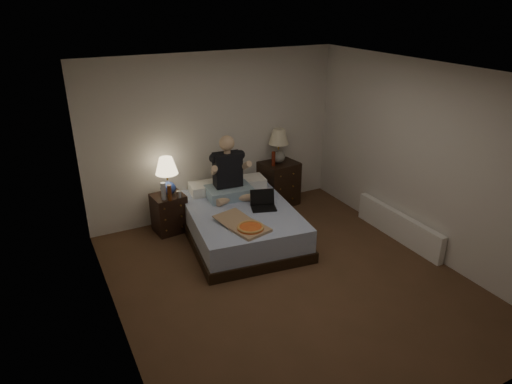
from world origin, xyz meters
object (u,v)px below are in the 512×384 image
beer_bottle_left (170,193)px  beer_bottle_right (273,159)px  laptop (264,201)px  nightstand_left (169,213)px  nightstand_right (278,183)px  lamp_left (167,176)px  radiator (398,226)px  person (229,168)px  pizza_box (251,228)px  bed (241,224)px  lamp_right (279,146)px  water_bottle (164,191)px  soda_can (179,194)px

beer_bottle_left → beer_bottle_right: beer_bottle_right is taller
beer_bottle_left → laptop: size_ratio=0.68×
nightstand_left → nightstand_right: 1.91m
lamp_left → radiator: size_ratio=0.35×
beer_bottle_right → person: 0.94m
nightstand_left → laptop: 1.43m
lamp_left → pizza_box: bearing=-64.8°
bed → lamp_right: 1.54m
beer_bottle_right → person: (-0.90, -0.27, 0.09)m
radiator → nightstand_left: bearing=148.5°
nightstand_left → lamp_right: size_ratio=1.02×
lamp_right → nightstand_left: bearing=-176.8°
water_bottle → soda_can: 0.22m
soda_can → person: 0.81m
lamp_right → person: 1.10m
lamp_left → soda_can: bearing=-61.9°
soda_can → beer_bottle_left: bearing=-165.8°
water_bottle → beer_bottle_right: (1.84, 0.13, 0.14)m
nightstand_right → beer_bottle_right: (-0.15, -0.09, 0.48)m
nightstand_right → laptop: 1.25m
nightstand_right → soda_can: size_ratio=7.26×
pizza_box → nightstand_right: bearing=35.7°
nightstand_left → beer_bottle_right: 1.84m
nightstand_right → lamp_left: bearing=174.4°
nightstand_left → bed: bearing=-46.1°
person → beer_bottle_left: bearing=-179.3°
beer_bottle_right → water_bottle: bearing=-175.9°
nightstand_right → laptop: size_ratio=2.13×
lamp_left → person: size_ratio=0.60×
nightstand_right → beer_bottle_right: beer_bottle_right is taller
soda_can → beer_bottle_left: (-0.14, -0.04, 0.06)m
beer_bottle_right → radiator: 2.15m
lamp_left → beer_bottle_left: size_ratio=2.43×
soda_can → lamp_right: bearing=8.3°
beer_bottle_right → laptop: bearing=-126.4°
bed → pizza_box: (-0.17, -0.63, 0.28)m
water_bottle → radiator: bearing=-29.0°
nightstand_right → lamp_right: lamp_right is taller
nightstand_right → laptop: nightstand_right is taller
radiator → water_bottle: bearing=151.0°
radiator → beer_bottle_right: bearing=121.6°
lamp_right → person: size_ratio=0.60×
beer_bottle_left → beer_bottle_right: (1.77, 0.20, 0.15)m
water_bottle → radiator: 3.36m
water_bottle → beer_bottle_left: (0.06, -0.07, -0.01)m
lamp_left → water_bottle: (-0.11, -0.15, -0.16)m
soda_can → radiator: soda_can is taller
person → laptop: 0.73m
bed → lamp_right: size_ratio=3.36×
beer_bottle_right → bed: bearing=-141.8°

